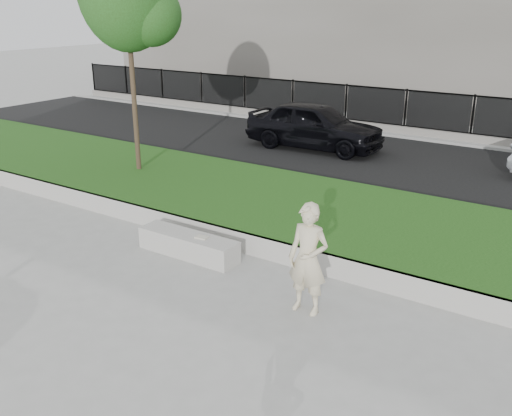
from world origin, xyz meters
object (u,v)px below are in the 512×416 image
Objects in this scene: man at (308,259)px; book at (202,237)px; stone_bench at (188,245)px; car_dark at (315,125)px.

man is 7.64× the size of book.
stone_bench is 8.47m from car_dark.
book reaches higher than stone_bench.
car_dark is at bearing 116.39° from man.
car_dark is (-2.15, 8.24, 0.35)m from book.
car_dark reaches higher than stone_bench.
book is at bearing 2.83° from stone_bench.
stone_bench is 0.38m from book.
man reaches higher than book.
stone_bench is 0.46× the size of car_dark.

